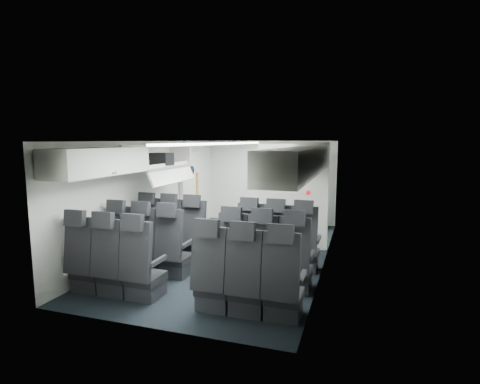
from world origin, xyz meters
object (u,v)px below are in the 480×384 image
Objects in this scene: galley_unit at (305,189)px; boarding_door at (190,191)px; seat_row_rear at (177,275)px; carry_on_bag at (162,159)px; flight_attendant at (265,202)px; seat_row_mid at (204,255)px; seat_row_front at (224,241)px.

galley_unit is 1.02× the size of boarding_door.
carry_on_bag is at bearing 123.09° from seat_row_rear.
galley_unit reaches higher than boarding_door.
carry_on_bag reaches higher than flight_attendant.
boarding_door is (-1.64, 2.99, 0.55)m from seat_row_mid.
galley_unit reaches higher than flight_attendant.
seat_row_rear is 1.75× the size of galley_unit.
seat_row_front is 2.11m from flight_attendant.
flight_attendant reaches higher than seat_row_mid.
seat_row_mid is 2.31m from carry_on_bag.
boarding_door is at bearing 118.77° from seat_row_mid.
galley_unit is 1.40m from flight_attendant.
seat_row_rear is 2.15× the size of flight_attendant.
seat_row_rear is at bearing -90.00° from seat_row_front.
boarding_door is at bearing 66.72° from flight_attendant.
carry_on_bag is (-1.37, 1.20, 1.41)m from seat_row_mid.
seat_row_mid is at bearing 90.00° from seat_row_rear.
galley_unit is 3.85m from carry_on_bag.
galley_unit is (0.95, 3.25, 0.55)m from seat_row_front.
boarding_door reaches higher than seat_row_mid.
carry_on_bag is at bearing 115.16° from flight_attendant.
seat_row_rear is at bearing -90.00° from seat_row_mid.
flight_attendant is (1.86, -0.02, -0.18)m from boarding_door.
flight_attendant is at bearing 85.67° from seat_row_mid.
seat_row_rear is at bearing -49.65° from carry_on_bag.
seat_row_mid is 0.90m from seat_row_rear.
seat_row_front is at bearing -5.26° from carry_on_bag.
seat_row_rear is at bearing -67.13° from boarding_door.
seat_row_mid is 3.45m from boarding_door.
boarding_door reaches higher than seat_row_rear.
flight_attendant is at bearing 83.80° from seat_row_front.
boarding_door reaches higher than seat_row_front.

